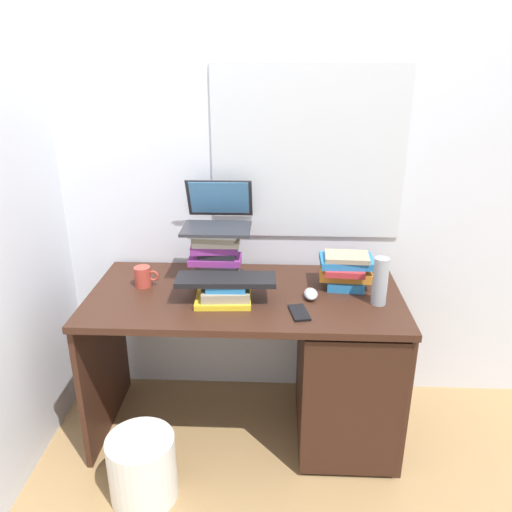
{
  "coord_description": "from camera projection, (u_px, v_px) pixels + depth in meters",
  "views": [
    {
      "loc": [
        0.14,
        -2.02,
        1.7
      ],
      "look_at": [
        0.05,
        -0.01,
        0.9
      ],
      "focal_mm": 35.6,
      "sensor_mm": 36.0,
      "label": 1
    }
  ],
  "objects": [
    {
      "name": "ground_plane",
      "position": [
        246.0,
        425.0,
        2.51
      ],
      "size": [
        6.0,
        6.0,
        0.0
      ],
      "primitive_type": "plane",
      "color": "#9E7A4C"
    },
    {
      "name": "wall_back",
      "position": [
        250.0,
        147.0,
        2.38
      ],
      "size": [
        6.0,
        0.06,
        2.6
      ],
      "color": "silver",
      "rests_on": "ground"
    },
    {
      "name": "wall_left",
      "position": [
        13.0,
        161.0,
        2.07
      ],
      "size": [
        0.05,
        6.0,
        2.6
      ],
      "primitive_type": "cube",
      "color": "silver",
      "rests_on": "ground"
    },
    {
      "name": "desk",
      "position": [
        321.0,
        362.0,
        2.32
      ],
      "size": [
        1.38,
        0.67,
        0.72
      ],
      "color": "#381E14",
      "rests_on": "ground"
    },
    {
      "name": "book_stack_tall",
      "position": [
        217.0,
        256.0,
        2.33
      ],
      "size": [
        0.25,
        0.2,
        0.24
      ],
      "color": "black",
      "rests_on": "desk"
    },
    {
      "name": "book_stack_keyboard_riser",
      "position": [
        225.0,
        293.0,
        2.15
      ],
      "size": [
        0.24,
        0.19,
        0.09
      ],
      "color": "yellow",
      "rests_on": "desk"
    },
    {
      "name": "book_stack_side",
      "position": [
        346.0,
        270.0,
        2.28
      ],
      "size": [
        0.24,
        0.2,
        0.16
      ],
      "color": "#2672B2",
      "rests_on": "desk"
    },
    {
      "name": "laptop",
      "position": [
        218.0,
        216.0,
        2.33
      ],
      "size": [
        0.31,
        0.3,
        0.2
      ],
      "color": "#2D2D33",
      "rests_on": "book_stack_tall"
    },
    {
      "name": "keyboard",
      "position": [
        226.0,
        280.0,
        2.13
      ],
      "size": [
        0.43,
        0.16,
        0.02
      ],
      "primitive_type": "cube",
      "rotation": [
        0.0,
        0.0,
        0.04
      ],
      "color": "black",
      "rests_on": "book_stack_keyboard_riser"
    },
    {
      "name": "computer_mouse",
      "position": [
        311.0,
        294.0,
        2.19
      ],
      "size": [
        0.06,
        0.1,
        0.04
      ],
      "primitive_type": "ellipsoid",
      "color": "#A5A8AD",
      "rests_on": "desk"
    },
    {
      "name": "mug",
      "position": [
        143.0,
        277.0,
        2.29
      ],
      "size": [
        0.11,
        0.07,
        0.09
      ],
      "color": "#B23F33",
      "rests_on": "desk"
    },
    {
      "name": "water_bottle",
      "position": [
        380.0,
        281.0,
        2.11
      ],
      "size": [
        0.06,
        0.06,
        0.21
      ],
      "primitive_type": "cylinder",
      "color": "#999EA5",
      "rests_on": "desk"
    },
    {
      "name": "cell_phone",
      "position": [
        299.0,
        313.0,
        2.06
      ],
      "size": [
        0.09,
        0.15,
        0.01
      ],
      "primitive_type": "cube",
      "rotation": [
        0.0,
        0.0,
        0.21
      ],
      "color": "black",
      "rests_on": "desk"
    },
    {
      "name": "wastebasket",
      "position": [
        142.0,
        468.0,
        2.06
      ],
      "size": [
        0.27,
        0.27,
        0.29
      ],
      "primitive_type": "cylinder",
      "color": "silver",
      "rests_on": "ground"
    }
  ]
}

